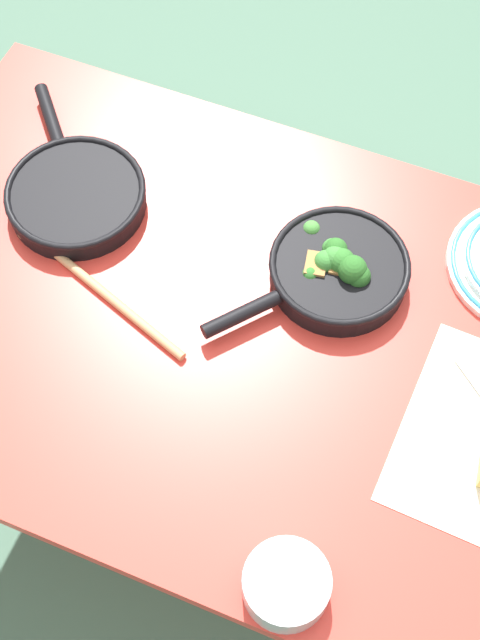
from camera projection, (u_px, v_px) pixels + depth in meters
ground_plane at (240, 484)px, 2.08m from camera, size 14.00×14.00×0.00m
dining_table_red at (240, 351)px, 1.50m from camera, size 1.29×0.84×0.76m
skillet_broccoli at (337, 270)px, 1.44m from camera, size 0.28×0.31×0.08m
skillet_eggs at (76, 195)px, 1.52m from camera, size 0.30×0.32×0.04m
wooden_spoon at (78, 271)px, 1.46m from camera, size 0.37×0.16×0.02m
prep_bowl_steel at (286, 585)px, 1.20m from camera, size 0.12×0.12×0.05m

